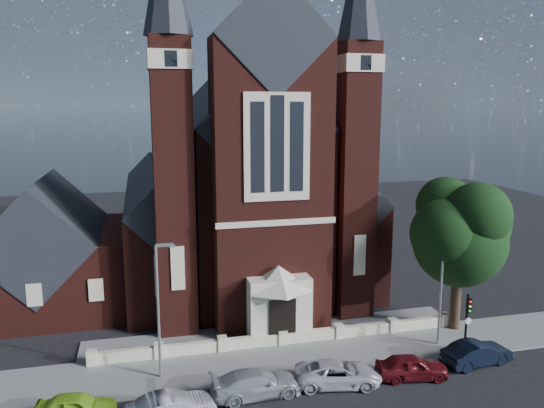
{
  "coord_description": "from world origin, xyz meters",
  "views": [
    {
      "loc": [
        -8.6,
        -25.18,
        15.63
      ],
      "look_at": [
        0.67,
        12.0,
        8.51
      ],
      "focal_mm": 35.0,
      "sensor_mm": 36.0,
      "label": 1
    }
  ],
  "objects_px": {
    "car_silver_b": "(256,383)",
    "street_tree": "(464,235)",
    "street_lamp_left": "(159,303)",
    "traffic_signal": "(467,316)",
    "parish_hall": "(48,256)",
    "car_white_suv": "(338,373)",
    "car_dark_red": "(412,367)",
    "car_navy": "(477,353)",
    "car_lime_van": "(76,407)",
    "church": "(237,187)",
    "street_lamp_right": "(443,279)",
    "car_silver_a": "(171,408)"
  },
  "relations": [
    {
      "from": "car_silver_b",
      "to": "traffic_signal",
      "type": "bearing_deg",
      "value": -86.4
    },
    {
      "from": "parish_hall",
      "to": "car_silver_a",
      "type": "bearing_deg",
      "value": -65.76
    },
    {
      "from": "church",
      "to": "car_white_suv",
      "type": "relative_size",
      "value": 7.09
    },
    {
      "from": "street_tree",
      "to": "car_silver_b",
      "type": "bearing_deg",
      "value": -162.7
    },
    {
      "from": "street_lamp_right",
      "to": "car_white_suv",
      "type": "bearing_deg",
      "value": -159.39
    },
    {
      "from": "street_lamp_right",
      "to": "street_tree",
      "type": "bearing_deg",
      "value": 34.26
    },
    {
      "from": "car_lime_van",
      "to": "car_silver_a",
      "type": "relative_size",
      "value": 0.89
    },
    {
      "from": "car_silver_a",
      "to": "car_dark_red",
      "type": "xyz_separation_m",
      "value": [
        13.84,
        1.02,
        -0.02
      ]
    },
    {
      "from": "car_lime_van",
      "to": "car_navy",
      "type": "distance_m",
      "value": 23.19
    },
    {
      "from": "street_lamp_right",
      "to": "car_dark_red",
      "type": "bearing_deg",
      "value": -138.29
    },
    {
      "from": "car_lime_van",
      "to": "car_silver_a",
      "type": "bearing_deg",
      "value": -99.98
    },
    {
      "from": "church",
      "to": "car_dark_red",
      "type": "distance_m",
      "value": 24.44
    },
    {
      "from": "traffic_signal",
      "to": "car_lime_van",
      "type": "bearing_deg",
      "value": -176.27
    },
    {
      "from": "street_lamp_right",
      "to": "traffic_signal",
      "type": "bearing_deg",
      "value": -59.99
    },
    {
      "from": "traffic_signal",
      "to": "car_white_suv",
      "type": "xyz_separation_m",
      "value": [
        -9.23,
        -1.55,
        -1.9
      ]
    },
    {
      "from": "traffic_signal",
      "to": "car_navy",
      "type": "relative_size",
      "value": 0.9
    },
    {
      "from": "street_lamp_left",
      "to": "car_navy",
      "type": "distance_m",
      "value": 19.41
    },
    {
      "from": "car_navy",
      "to": "church",
      "type": "bearing_deg",
      "value": 19.09
    },
    {
      "from": "street_lamp_left",
      "to": "traffic_signal",
      "type": "relative_size",
      "value": 2.02
    },
    {
      "from": "street_lamp_right",
      "to": "car_lime_van",
      "type": "bearing_deg",
      "value": -172.13
    },
    {
      "from": "parish_hall",
      "to": "car_navy",
      "type": "relative_size",
      "value": 2.74
    },
    {
      "from": "church",
      "to": "car_lime_van",
      "type": "height_order",
      "value": "church"
    },
    {
      "from": "street_lamp_left",
      "to": "car_white_suv",
      "type": "relative_size",
      "value": 1.64
    },
    {
      "from": "street_lamp_left",
      "to": "car_navy",
      "type": "height_order",
      "value": "street_lamp_left"
    },
    {
      "from": "street_lamp_left",
      "to": "car_silver_a",
      "type": "xyz_separation_m",
      "value": [
        0.24,
        -4.51,
        -3.86
      ]
    },
    {
      "from": "car_white_suv",
      "to": "car_navy",
      "type": "bearing_deg",
      "value": -78.22
    },
    {
      "from": "church",
      "to": "car_silver_b",
      "type": "relative_size",
      "value": 6.99
    },
    {
      "from": "parish_hall",
      "to": "street_lamp_left",
      "type": "distance_m",
      "value": 16.18
    },
    {
      "from": "traffic_signal",
      "to": "car_silver_a",
      "type": "relative_size",
      "value": 0.9
    },
    {
      "from": "car_navy",
      "to": "traffic_signal",
      "type": "bearing_deg",
      "value": -12.29
    },
    {
      "from": "street_tree",
      "to": "car_dark_red",
      "type": "distance_m",
      "value": 10.36
    },
    {
      "from": "street_lamp_left",
      "to": "car_lime_van",
      "type": "xyz_separation_m",
      "value": [
        -4.4,
        -3.1,
        -3.92
      ]
    },
    {
      "from": "parish_hall",
      "to": "car_silver_b",
      "type": "height_order",
      "value": "parish_hall"
    },
    {
      "from": "car_silver_a",
      "to": "car_white_suv",
      "type": "distance_m",
      "value": 9.54
    },
    {
      "from": "parish_hall",
      "to": "car_navy",
      "type": "distance_m",
      "value": 31.94
    },
    {
      "from": "car_silver_b",
      "to": "car_dark_red",
      "type": "xyz_separation_m",
      "value": [
        9.16,
        -0.35,
        -0.01
      ]
    },
    {
      "from": "parish_hall",
      "to": "car_white_suv",
      "type": "distance_m",
      "value": 24.91
    },
    {
      "from": "car_silver_b",
      "to": "street_tree",
      "type": "bearing_deg",
      "value": -75.51
    },
    {
      "from": "car_lime_van",
      "to": "traffic_signal",
      "type": "bearing_deg",
      "value": -79.29
    },
    {
      "from": "street_lamp_left",
      "to": "car_dark_red",
      "type": "height_order",
      "value": "street_lamp_left"
    },
    {
      "from": "church",
      "to": "car_silver_a",
      "type": "distance_m",
      "value": 25.77
    },
    {
      "from": "traffic_signal",
      "to": "car_silver_b",
      "type": "bearing_deg",
      "value": -173.59
    },
    {
      "from": "traffic_signal",
      "to": "street_tree",
      "type": "bearing_deg",
      "value": 64.05
    },
    {
      "from": "church",
      "to": "parish_hall",
      "type": "bearing_deg",
      "value": -162.84
    },
    {
      "from": "car_silver_b",
      "to": "car_navy",
      "type": "height_order",
      "value": "car_navy"
    },
    {
      "from": "street_tree",
      "to": "car_lime_van",
      "type": "relative_size",
      "value": 2.7
    },
    {
      "from": "church",
      "to": "car_silver_a",
      "type": "xyz_separation_m",
      "value": [
        -7.67,
        -23.45,
        -7.45
      ]
    },
    {
      "from": "street_tree",
      "to": "car_lime_van",
      "type": "height_order",
      "value": "street_tree"
    },
    {
      "from": "car_silver_a",
      "to": "car_dark_red",
      "type": "height_order",
      "value": "car_silver_a"
    },
    {
      "from": "street_tree",
      "to": "car_silver_b",
      "type": "xyz_separation_m",
      "value": [
        -15.59,
        -4.85,
        -6.24
      ]
    }
  ]
}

